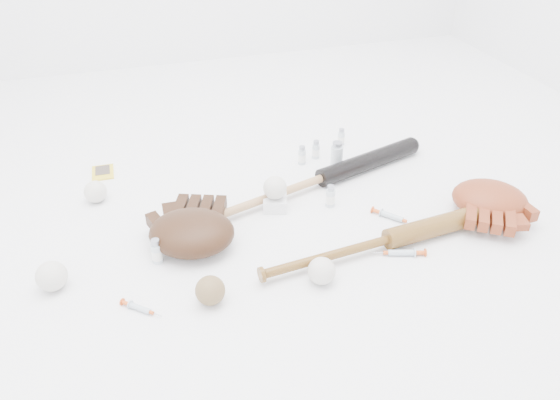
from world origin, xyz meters
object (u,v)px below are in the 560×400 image
object	(u,v)px
bat_dark	(323,178)
pedestal	(275,203)
glove_dark	(192,232)
bat_wood	(390,239)

from	to	relation	value
bat_dark	pedestal	distance (m)	0.21
glove_dark	pedestal	bearing A→B (deg)	43.69
bat_dark	bat_wood	size ratio (longest dim) A/B	1.03
bat_wood	glove_dark	distance (m)	0.57
bat_wood	bat_dark	bearing A→B (deg)	93.97
bat_dark	glove_dark	world-z (taller)	glove_dark
bat_wood	pedestal	size ratio (longest dim) A/B	11.48
glove_dark	pedestal	size ratio (longest dim) A/B	3.97
glove_dark	pedestal	world-z (taller)	glove_dark
bat_dark	pedestal	world-z (taller)	bat_dark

